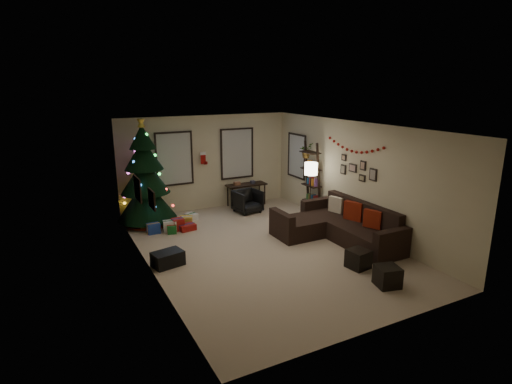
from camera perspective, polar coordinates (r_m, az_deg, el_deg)
floor at (r=9.23m, az=1.18°, el=-7.85°), size 7.00×7.00×0.00m
ceiling at (r=8.56m, az=1.27°, el=9.08°), size 7.00×7.00×0.00m
wall_back at (r=11.91m, az=-6.88°, el=4.05°), size 5.00×0.00×5.00m
wall_front at (r=6.11m, az=17.26°, el=-7.06°), size 5.00×0.00×5.00m
wall_left at (r=7.95m, az=-14.82°, el=-1.80°), size 0.00×7.00×7.00m
wall_right at (r=10.20m, az=13.66°, el=1.91°), size 0.00×7.00×7.00m
window_back_left at (r=11.55m, az=-11.28°, el=4.54°), size 1.05×0.06×1.50m
window_back_right at (r=12.21m, az=-2.67°, el=5.35°), size 1.05×0.06×1.50m
window_right_wall at (r=12.15m, az=5.72°, el=5.01°), size 0.06×0.90×1.30m
christmas_tree at (r=10.89m, az=-15.13°, el=1.60°), size 1.51×1.51×2.81m
presents at (r=10.60m, az=-11.46°, el=-4.40°), size 1.50×1.01×0.30m
sofa at (r=9.88m, az=11.33°, el=-4.79°), size 1.94×2.82×0.88m
pillow_red_a at (r=9.50m, az=15.89°, el=-3.63°), size 0.26×0.42×0.41m
pillow_red_b at (r=9.96m, az=13.36°, el=-2.61°), size 0.28×0.47×0.45m
pillow_cream at (r=10.44m, az=11.05°, el=-1.74°), size 0.22×0.40×0.39m
ottoman_near at (r=8.50m, az=14.01°, el=-9.00°), size 0.44×0.44×0.37m
ottoman_far at (r=7.93m, az=17.78°, el=-11.08°), size 0.48×0.48×0.38m
desk at (r=12.26m, az=-1.36°, el=0.76°), size 1.21×0.43×0.65m
desk_chair at (r=11.64m, az=-1.19°, el=-1.29°), size 0.70×0.67×0.65m
bookshelf at (r=11.31m, az=7.79°, el=1.61°), size 0.30×0.60×2.06m
potted_plant at (r=11.42m, az=6.97°, el=6.02°), size 0.62×0.59×0.53m
floor_lamp at (r=10.70m, az=7.63°, el=2.67°), size 0.34×0.34×1.59m
art_map at (r=8.81m, az=-16.11°, el=0.44°), size 0.04×0.60×0.50m
art_abstract at (r=7.63m, az=-14.27°, el=-0.97°), size 0.04×0.45×0.35m
gallery at (r=10.09m, az=13.92°, el=3.04°), size 0.03×1.25×0.54m
garland at (r=10.07m, az=13.49°, el=6.13°), size 0.08×1.90×0.30m
stocking_left at (r=11.70m, az=-7.31°, el=4.71°), size 0.20×0.05×0.36m
stocking_right at (r=12.03m, az=-6.23°, el=5.02°), size 0.20×0.05×0.36m
storage_bin at (r=8.55m, az=-12.14°, el=-9.03°), size 0.66×0.51×0.30m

